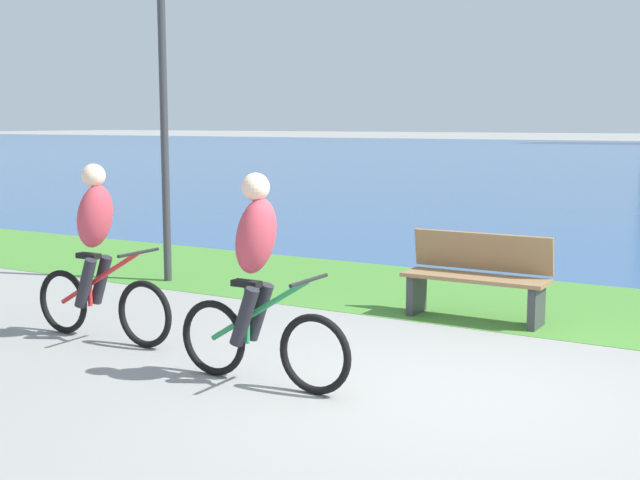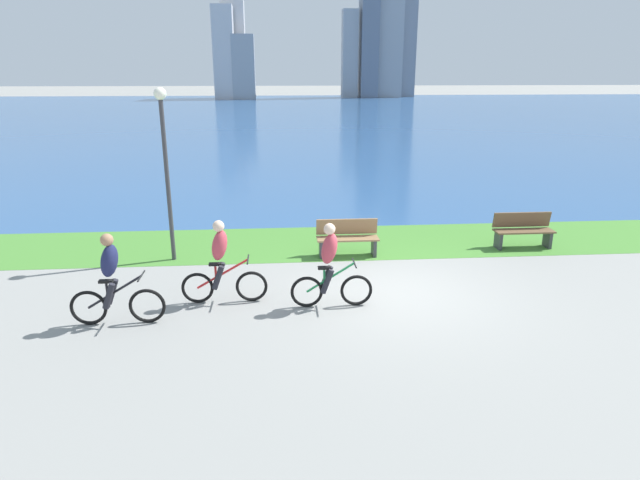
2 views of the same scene
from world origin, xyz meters
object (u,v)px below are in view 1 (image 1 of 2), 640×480
object	(u,v)px
cyclist_lead	(258,280)
cyclist_trailing	(98,253)
lamppost_tall	(163,76)
bench_near_path	(477,277)

from	to	relation	value
cyclist_lead	cyclist_trailing	size ratio (longest dim) A/B	1.00
cyclist_lead	cyclist_trailing	distance (m)	2.10
cyclist_trailing	lamppost_tall	xyz separation A→B (m)	(-1.41, 2.62, 1.78)
cyclist_trailing	lamppost_tall	bearing A→B (deg)	118.30
bench_near_path	lamppost_tall	size ratio (longest dim) A/B	0.37
cyclist_lead	lamppost_tall	xyz separation A→B (m)	(-3.48, 2.98, 1.78)
bench_near_path	cyclist_trailing	bearing A→B (deg)	-137.09
bench_near_path	lamppost_tall	world-z (taller)	lamppost_tall
cyclist_trailing	bench_near_path	bearing A→B (deg)	42.91
cyclist_trailing	lamppost_tall	size ratio (longest dim) A/B	0.42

